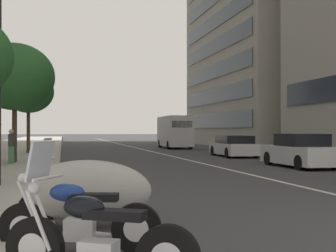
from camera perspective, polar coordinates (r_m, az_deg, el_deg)
The scene contains 12 objects.
sidewalk_right_plaza at distance 34.75m, azimuth -20.14°, elevation -3.04°, with size 160.00×8.40×0.15m, color #B2ADA3.
lane_centre_stripe at distance 40.04m, azimuth -3.46°, elevation -2.85°, with size 110.00×0.16×0.01m, color silver.
motorcycle_second_in_row at distance 4.98m, azimuth -9.03°, elevation -13.93°, with size 1.14×1.95×1.49m.
motorcycle_mid_row at distance 6.22m, azimuth -11.10°, elevation -11.46°, with size 0.78×2.09×1.10m.
motorcycle_under_tarp at distance 7.65m, azimuth -10.15°, elevation -7.99°, with size 1.26×2.23×1.12m.
motorcycle_nearest_camera at distance 8.87m, azimuth -11.00°, elevation -8.11°, with size 0.77×2.05×1.46m.
car_lead_in_lane at distance 20.77m, azimuth 16.15°, elevation -3.10°, with size 4.38×1.85×1.46m.
car_following_behind at distance 28.34m, azimuth 8.19°, elevation -2.54°, with size 4.65×2.10×1.29m.
delivery_van_ahead at distance 40.96m, azimuth 0.81°, elevation -0.67°, with size 6.10×2.26×2.86m.
street_tree_mid_sidewalk at distance 22.10m, azimuth -18.53°, elevation 5.81°, with size 3.60×3.60×5.43m.
street_tree_near_plaza_corner at distance 31.05m, azimuth -16.97°, elevation 4.09°, with size 3.24×3.24×5.35m.
pedestrian_on_plaza at distance 21.11m, azimuth -18.92°, elevation -2.43°, with size 0.43×0.31×1.51m.
Camera 1 is at (-4.45, 6.63, 1.60)m, focal length 49.01 mm.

